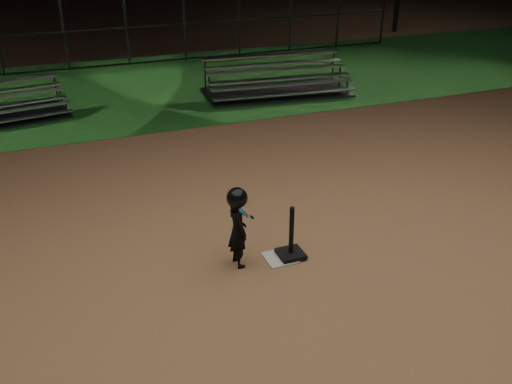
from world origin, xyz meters
name	(u,v)px	position (x,y,z in m)	size (l,w,h in m)	color
ground	(280,259)	(0.00, 0.00, 0.00)	(80.00, 80.00, 0.00)	#9A6A45
grass_strip	(147,87)	(0.00, 10.00, 0.01)	(60.00, 8.00, 0.01)	#1B551B
home_plate	(280,258)	(0.00, 0.00, 0.01)	(0.45, 0.45, 0.02)	beige
batting_tee	(291,247)	(0.17, -0.01, 0.18)	(0.38, 0.38, 0.82)	black
child_batter	(238,225)	(-0.63, 0.09, 0.66)	(0.42, 0.61, 1.24)	black
bleacher_right	(277,87)	(3.34, 7.96, 0.21)	(4.24, 2.37, 1.00)	#A7A8AC
backstop_fence	(126,27)	(0.00, 13.00, 1.25)	(20.08, 0.08, 2.50)	#38383D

